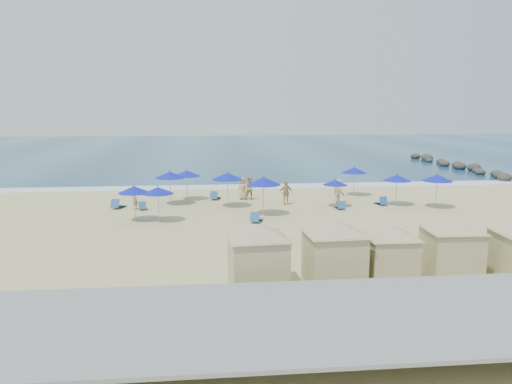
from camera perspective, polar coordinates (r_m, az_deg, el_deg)
The scene contains 31 objects.
ground at distance 29.73m, azimuth 4.34°, elevation -4.17°, with size 160.00×160.00×0.00m, color #C8B97F.
ocean at distance 83.86m, azimuth -2.27°, elevation 4.89°, with size 160.00×80.00×0.06m, color navy.
surf_line at distance 44.76m, azimuth 0.87°, elevation 0.63°, with size 160.00×2.50×0.08m, color white.
seawall at distance 17.05m, azimuth 12.55°, elevation -12.88°, with size 160.00×6.10×1.22m.
rock_jetty at distance 61.13m, azimuth 22.75°, elevation 2.63°, with size 2.56×26.66×0.96m.
trash_bin at distance 26.76m, azimuth 6.27°, elevation -4.96°, with size 0.75×0.75×0.75m, color black.
cabana_0 at distance 19.51m, azimuth 0.21°, elevation -6.49°, with size 4.68×4.68×2.94m.
cabana_1 at distance 20.33m, azimuth 8.93°, elevation -5.92°, with size 4.70×4.70×2.95m.
cabana_2 at distance 21.25m, azimuth 15.11°, elevation -6.03°, with size 4.14×4.14×2.60m.
cabana_3 at distance 22.52m, azimuth 21.49°, elevation -5.14°, with size 4.50×4.50×2.83m.
umbrella_0 at distance 31.96m, azimuth -13.77°, elevation 0.27°, with size 2.06×2.06×2.34m.
umbrella_1 at distance 36.85m, azimuth -9.81°, elevation 1.95°, with size 2.26×2.26×2.57m.
umbrella_2 at distance 31.50m, azimuth -11.15°, elevation 0.18°, with size 2.03×2.03×2.31m.
umbrella_3 at distance 38.53m, azimuth -7.93°, elevation 2.13°, with size 2.12×2.12×2.41m.
umbrella_4 at distance 35.50m, azimuth -3.28°, elevation 1.81°, with size 2.27×2.27×2.59m.
umbrella_5 at distance 32.75m, azimuth 0.89°, elevation 1.26°, with size 2.33×2.33×2.65m.
umbrella_6 at distance 35.97m, azimuth 9.04°, elevation 1.10°, with size 1.83×1.83×2.08m.
umbrella_7 at distance 40.81m, azimuth 11.16°, elevation 2.47°, with size 2.12×2.12×2.42m.
umbrella_8 at distance 37.47m, azimuth 15.81°, elevation 1.57°, with size 2.07×2.07×2.36m.
umbrella_9 at distance 37.37m, azimuth 20.00°, elevation 1.54°, with size 2.21×2.21×2.51m.
beach_chair_0 at distance 36.67m, azimuth -15.53°, elevation -1.42°, with size 1.04×1.48×0.75m.
beach_chair_1 at distance 35.82m, azimuth -12.85°, elevation -1.63°, with size 0.63×1.21×0.64m.
beach_chair_2 at distance 38.81m, azimuth -4.71°, elevation -0.51°, with size 0.90×1.39×0.71m.
beach_chair_3 at distance 31.15m, azimuth 0.01°, elevation -3.03°, with size 0.99×1.43×0.72m.
beach_chair_4 at distance 35.57m, azimuth 9.58°, elevation -1.59°, with size 0.53×1.18×0.65m.
beach_chair_5 at distance 37.69m, azimuth 14.12°, elevation -1.10°, with size 0.74×1.32×0.69m.
beachgoer_0 at distance 35.89m, azimuth -13.70°, elevation -0.72°, with size 0.58×0.38×1.58m, color tan.
beachgoer_1 at distance 38.46m, azimuth -0.66°, elevation 0.44°, with size 0.89×0.69×1.83m, color tan.
beachgoer_2 at distance 36.70m, azimuth 3.43°, elevation -0.08°, with size 1.03×0.43×1.76m, color tan.
beachgoer_3 at distance 37.62m, azimuth 9.47°, elevation 0.08°, with size 1.17×0.67×1.81m, color tan.
beachgoer_4 at distance 38.59m, azimuth -1.52°, elevation 0.40°, with size 0.85×0.55×1.73m, color tan.
Camera 1 is at (-5.14, -28.40, 7.15)m, focal length 35.00 mm.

